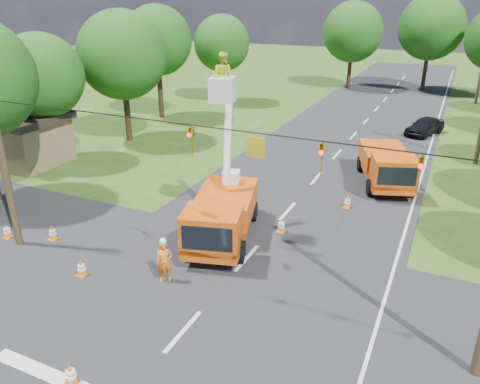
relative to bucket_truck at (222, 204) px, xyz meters
The scene contains 23 objects.
ground 14.11m from the bucket_truck, 83.17° to the left, with size 140.00×140.00×0.00m, color #214F17.
road_main 14.11m from the bucket_truck, 83.17° to the left, with size 12.00×100.00×0.06m, color black.
road_cross 4.74m from the bucket_truck, 67.87° to the right, with size 56.00×10.00×0.07m, color black.
edge_line 15.78m from the bucket_truck, 62.41° to the left, with size 0.12×90.00×0.02m, color silver.
bucket_truck is the anchor object (origin of this frame).
second_truck 11.12m from the bucket_truck, 60.71° to the left, with size 4.08×6.45×2.27m.
ground_worker 3.99m from the bucket_truck, 96.71° to the right, with size 0.62×0.41×1.70m, color #E54B13.
distant_car 22.61m from the bucket_truck, 73.20° to the left, with size 1.62×4.03×1.37m, color black.
traffic_cone_0 9.35m from the bucket_truck, 90.09° to the right, with size 0.38×0.38×0.71m.
traffic_cone_2 3.04m from the bucket_truck, 39.38° to the left, with size 0.38×0.38×0.71m.
traffic_cone_3 7.17m from the bucket_truck, 53.01° to the left, with size 0.38×0.38×0.71m.
traffic_cone_4 6.22m from the bucket_truck, 126.33° to the right, with size 0.38×0.38×0.71m.
traffic_cone_5 7.61m from the bucket_truck, 154.62° to the right, with size 0.38×0.38×0.71m.
traffic_cone_6 9.68m from the bucket_truck, 155.91° to the right, with size 0.38×0.38×0.71m.
traffic_cone_7 12.12m from the bucket_truck, 59.71° to the left, with size 0.38×0.38×0.71m.
signal_span 7.03m from the bucket_truck, 46.52° to the right, with size 18.00×0.29×1.07m.
shed 16.79m from the bucket_truck, 166.56° to the left, with size 5.50×4.50×3.15m.
tree_left_c 16.06m from the bucket_truck, 161.71° to the left, with size 5.20×5.20×8.06m.
tree_left_d 17.78m from the bucket_truck, 140.73° to the left, with size 6.20×6.20×9.24m.
tree_left_e 23.93m from the bucket_truck, 130.21° to the left, with size 5.80×5.80×9.41m.
tree_left_f 29.31m from the bucket_truck, 116.89° to the left, with size 5.40×5.40×8.40m.
tree_far_a 39.30m from the bucket_truck, 94.90° to the left, with size 6.60×6.60×9.50m.
tree_far_b 41.48m from the bucket_truck, 83.49° to the left, with size 7.00×7.00×10.32m.
Camera 1 is at (6.75, -10.18, 10.00)m, focal length 35.00 mm.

